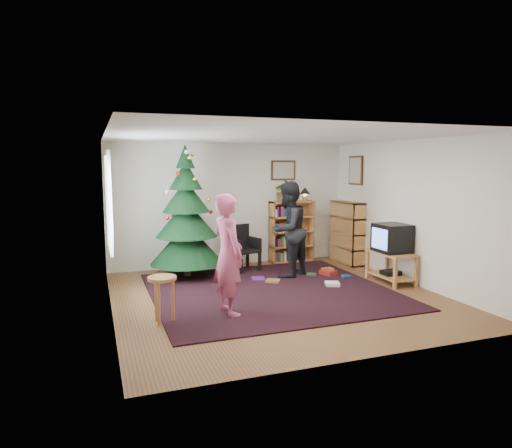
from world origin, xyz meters
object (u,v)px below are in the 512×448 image
object	(u,v)px
person_standing	(228,255)
person_by_chair	(288,230)
stool	(162,287)
picture_back	(283,170)
potted_plant	(283,191)
bookshelf_back	(292,231)
armchair	(243,246)
table_lamp	(305,192)
christmas_tree	(186,223)
crt_tv	(392,238)
picture_right	(356,170)
bookshelf_right	(347,232)
tv_stand	(391,264)

from	to	relation	value
person_standing	person_by_chair	size ratio (longest dim) A/B	0.96
stool	person_standing	distance (m)	0.98
picture_back	potted_plant	distance (m)	0.45
bookshelf_back	armchair	size ratio (longest dim) A/B	1.45
potted_plant	table_lamp	world-z (taller)	potted_plant
christmas_tree	crt_tv	distance (m)	3.68
picture_right	bookshelf_back	bearing A→B (deg)	153.31
picture_right	bookshelf_back	distance (m)	1.84
picture_back	crt_tv	world-z (taller)	picture_back
christmas_tree	table_lamp	distance (m)	2.80
bookshelf_right	table_lamp	size ratio (longest dim) A/B	4.42
person_by_chair	potted_plant	size ratio (longest dim) A/B	3.96
armchair	stool	distance (m)	3.21
bookshelf_right	stool	xyz separation A→B (m)	(-4.22, -2.45, -0.18)
picture_back	tv_stand	xyz separation A→B (m)	(1.07, -2.36, -1.63)
armchair	person_by_chair	xyz separation A→B (m)	(0.61, -0.81, 0.40)
bookshelf_right	armchair	xyz separation A→B (m)	(-2.28, 0.10, -0.18)
tv_stand	table_lamp	world-z (taller)	table_lamp
picture_right	tv_stand	xyz separation A→B (m)	(-0.26, -1.64, -1.63)
tv_stand	stool	size ratio (longest dim) A/B	1.40
stool	armchair	bearing A→B (deg)	52.76
picture_back	person_standing	size ratio (longest dim) A/B	0.33
christmas_tree	stool	bearing A→B (deg)	-108.63
picture_back	bookshelf_right	bearing A→B (deg)	-29.00
bookshelf_back	bookshelf_right	bearing A→B (deg)	-26.80
christmas_tree	person_by_chair	world-z (taller)	christmas_tree
picture_back	picture_right	bearing A→B (deg)	-28.69
picture_back	christmas_tree	distance (m)	2.54
christmas_tree	crt_tv	xyz separation A→B (m)	(3.31, -1.61, -0.22)
christmas_tree	person_by_chair	distance (m)	1.87
picture_right	stool	xyz separation A→B (m)	(-4.36, -2.39, -1.47)
person_standing	table_lamp	world-z (taller)	person_standing
bookshelf_back	picture_right	bearing A→B (deg)	-26.69
bookshelf_right	bookshelf_back	bearing A→B (deg)	63.20
tv_stand	armchair	distance (m)	2.82
crt_tv	person_by_chair	distance (m)	1.84
armchair	potted_plant	size ratio (longest dim) A/B	2.01
bookshelf_right	person_by_chair	bearing A→B (deg)	113.02
armchair	picture_back	bearing A→B (deg)	12.49
picture_back	tv_stand	size ratio (longest dim) A/B	0.63
bookshelf_back	picture_back	bearing A→B (deg)	138.27
crt_tv	table_lamp	bearing A→B (deg)	105.45
tv_stand	person_standing	world-z (taller)	person_standing
stool	table_lamp	bearing A→B (deg)	40.51
tv_stand	crt_tv	size ratio (longest dim) A/B	1.55
christmas_tree	table_lamp	size ratio (longest dim) A/B	8.29
bookshelf_back	crt_tv	distance (m)	2.41
crt_tv	bookshelf_back	bearing A→B (deg)	112.34
picture_right	crt_tv	size ratio (longest dim) A/B	1.06
christmas_tree	tv_stand	xyz separation A→B (m)	(3.31, -1.61, -0.69)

